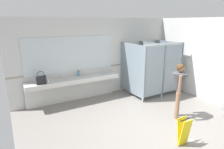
% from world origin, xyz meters
% --- Properties ---
extents(ground_plane, '(6.34, 6.43, 0.10)m').
position_xyz_m(ground_plane, '(0.00, 0.00, -0.05)').
color(ground_plane, gray).
extents(wall_back, '(6.34, 0.12, 2.80)m').
position_xyz_m(wall_back, '(0.00, 2.98, 1.40)').
color(wall_back, silver).
rests_on(wall_back, ground_plane).
extents(wall_back_tile_band, '(6.34, 0.01, 0.06)m').
position_xyz_m(wall_back_tile_band, '(0.00, 2.91, 1.05)').
color(wall_back_tile_band, '#9E937F').
rests_on(wall_back_tile_band, wall_back).
extents(vanity_counter, '(3.12, 0.53, 0.97)m').
position_xyz_m(vanity_counter, '(-1.17, 2.71, 0.62)').
color(vanity_counter, silver).
rests_on(vanity_counter, ground_plane).
extents(mirror_panel, '(3.02, 0.02, 1.19)m').
position_xyz_m(mirror_panel, '(-1.17, 2.90, 1.60)').
color(mirror_panel, silver).
rests_on(mirror_panel, wall_back).
extents(bathroom_stalls, '(1.79, 1.46, 1.96)m').
position_xyz_m(bathroom_stalls, '(1.69, 1.98, 1.03)').
color(bathroom_stalls, gray).
rests_on(bathroom_stalls, ground_plane).
extents(person_standing, '(0.57, 0.57, 1.57)m').
position_xyz_m(person_standing, '(0.99, 0.15, 0.99)').
color(person_standing, '#8C664C').
rests_on(person_standing, ground_plane).
extents(handbag, '(0.28, 0.11, 0.40)m').
position_xyz_m(handbag, '(-2.24, 2.50, 1.00)').
color(handbag, black).
rests_on(handbag, vanity_counter).
extents(soap_dispenser, '(0.07, 0.07, 0.21)m').
position_xyz_m(soap_dispenser, '(-0.96, 2.79, 0.95)').
color(soap_dispenser, teal).
rests_on(soap_dispenser, vanity_counter).
extents(paper_cup, '(0.07, 0.07, 0.11)m').
position_xyz_m(paper_cup, '(-2.03, 2.58, 0.91)').
color(paper_cup, white).
rests_on(paper_cup, vanity_counter).
extents(wet_floor_sign, '(0.28, 0.19, 0.63)m').
position_xyz_m(wet_floor_sign, '(0.12, -0.83, 0.33)').
color(wet_floor_sign, yellow).
rests_on(wet_floor_sign, ground_plane).
extents(floor_drain_cover, '(0.14, 0.14, 0.01)m').
position_xyz_m(floor_drain_cover, '(0.42, -0.83, 0.00)').
color(floor_drain_cover, '#B7BABF').
rests_on(floor_drain_cover, ground_plane).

